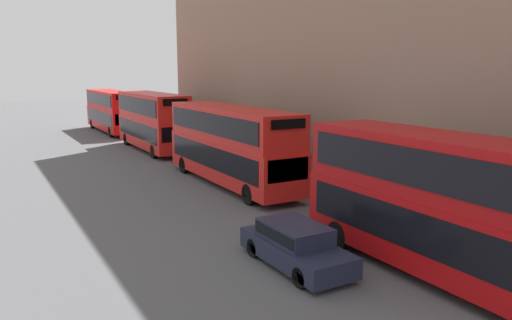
{
  "coord_description": "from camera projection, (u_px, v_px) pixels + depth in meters",
  "views": [
    {
      "loc": [
        -10.45,
        -4.74,
        6.32
      ],
      "look_at": [
        0.48,
        14.53,
        2.24
      ],
      "focal_mm": 35.0,
      "sensor_mm": 36.0,
      "label": 1
    }
  ],
  "objects": [
    {
      "name": "bus_leading",
      "position": [
        455.0,
        204.0,
        14.61
      ],
      "size": [
        2.59,
        10.9,
        4.36
      ],
      "color": "#B20C0F",
      "rests_on": "ground"
    },
    {
      "name": "bus_second_in_queue",
      "position": [
        231.0,
        142.0,
        27.13
      ],
      "size": [
        2.59,
        11.48,
        4.25
      ],
      "color": "red",
      "rests_on": "ground"
    },
    {
      "name": "bus_third_in_queue",
      "position": [
        153.0,
        119.0,
        38.68
      ],
      "size": [
        2.59,
        10.42,
        4.43
      ],
      "color": "red",
      "rests_on": "ground"
    },
    {
      "name": "bus_trailing",
      "position": [
        112.0,
        109.0,
        49.85
      ],
      "size": [
        2.59,
        11.31,
        4.1
      ],
      "color": "red",
      "rests_on": "ground"
    },
    {
      "name": "car_hatchback",
      "position": [
        295.0,
        244.0,
        16.05
      ],
      "size": [
        1.77,
        4.38,
        1.42
      ],
      "color": "#1E2338",
      "rests_on": "ground"
    },
    {
      "name": "pedestrian",
      "position": [
        443.0,
        226.0,
        17.68
      ],
      "size": [
        0.36,
        0.36,
        1.74
      ],
      "color": "brown",
      "rests_on": "ground"
    }
  ]
}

